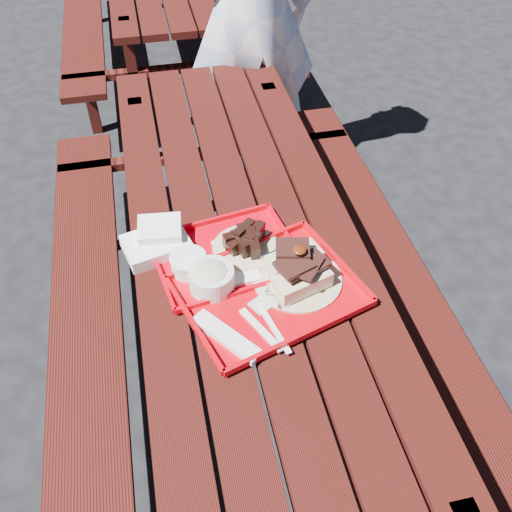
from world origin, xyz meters
name	(u,v)px	position (x,y,z in m)	size (l,w,h in m)	color
ground	(248,368)	(0.00, 0.00, 0.00)	(60.00, 60.00, 0.00)	black
picnic_table_near	(247,278)	(0.00, 0.00, 0.56)	(1.41, 2.40, 0.75)	#3D100B
near_tray	(264,281)	(0.01, -0.23, 0.79)	(0.60, 0.53, 0.16)	#C0040E
far_tray	(224,255)	(-0.09, -0.08, 0.77)	(0.49, 0.41, 0.07)	red
white_cloth	(157,241)	(-0.29, 0.02, 0.78)	(0.23, 0.19, 0.08)	white
person	(249,10)	(0.29, 1.33, 0.94)	(0.69, 0.45, 1.89)	#B5C5ED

